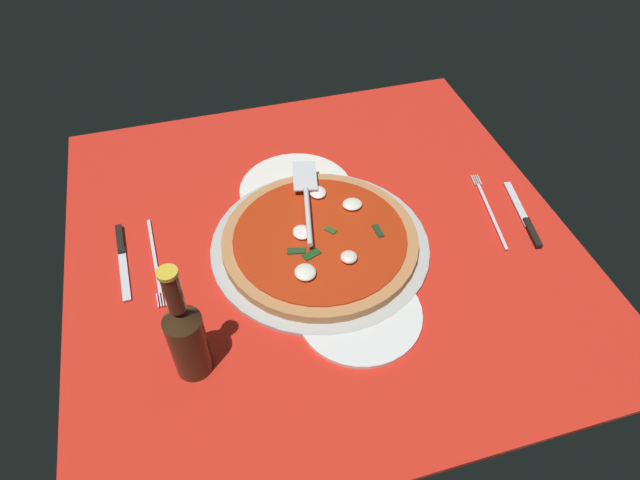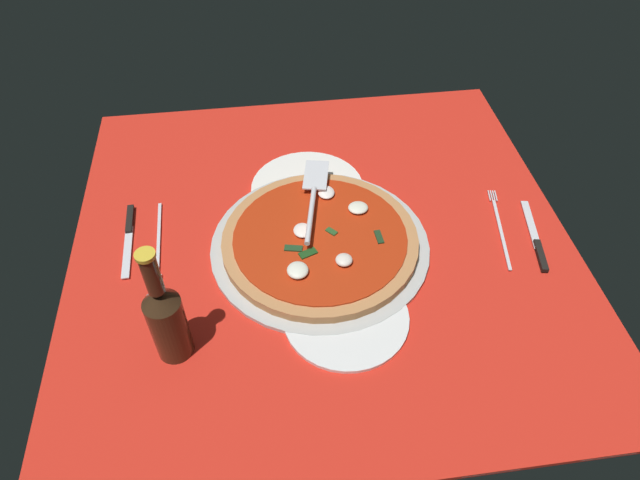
{
  "view_description": "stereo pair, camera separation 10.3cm",
  "coord_description": "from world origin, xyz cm",
  "px_view_note": "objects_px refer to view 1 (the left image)",
  "views": [
    {
      "loc": [
        70.59,
        -20.29,
        77.24
      ],
      "look_at": [
        2.06,
        -0.73,
        2.19
      ],
      "focal_mm": 31.67,
      "sensor_mm": 36.0,
      "label": 1
    },
    {
      "loc": [
        72.7,
        -10.17,
        77.24
      ],
      "look_at": [
        2.06,
        -0.73,
        2.19
      ],
      "focal_mm": 31.67,
      "sensor_mm": 36.0,
      "label": 2
    }
  ],
  "objects_px": {
    "dinner_plate_right": "(360,313)",
    "place_setting_far": "(507,216)",
    "pizza_server": "(306,197)",
    "dinner_plate_left": "(296,190)",
    "place_setting_near": "(138,259)",
    "pizza": "(320,240)",
    "beer_bottle": "(186,336)"
  },
  "relations": [
    {
      "from": "dinner_plate_right",
      "to": "pizza",
      "type": "xyz_separation_m",
      "value": [
        -0.17,
        -0.02,
        0.02
      ]
    },
    {
      "from": "place_setting_near",
      "to": "dinner_plate_right",
      "type": "bearing_deg",
      "value": 54.84
    },
    {
      "from": "dinner_plate_left",
      "to": "pizza",
      "type": "height_order",
      "value": "pizza"
    },
    {
      "from": "place_setting_near",
      "to": "place_setting_far",
      "type": "bearing_deg",
      "value": 81.16
    },
    {
      "from": "pizza",
      "to": "place_setting_near",
      "type": "bearing_deg",
      "value": -100.5
    },
    {
      "from": "pizza",
      "to": "place_setting_far",
      "type": "distance_m",
      "value": 0.38
    },
    {
      "from": "dinner_plate_left",
      "to": "dinner_plate_right",
      "type": "xyz_separation_m",
      "value": [
        0.33,
        0.03,
        0.0
      ]
    },
    {
      "from": "pizza",
      "to": "pizza_server",
      "type": "height_order",
      "value": "pizza_server"
    },
    {
      "from": "dinner_plate_left",
      "to": "dinner_plate_right",
      "type": "height_order",
      "value": "same"
    },
    {
      "from": "dinner_plate_right",
      "to": "place_setting_near",
      "type": "height_order",
      "value": "place_setting_near"
    },
    {
      "from": "pizza_server",
      "to": "beer_bottle",
      "type": "distance_m",
      "value": 0.38
    },
    {
      "from": "dinner_plate_left",
      "to": "place_setting_far",
      "type": "relative_size",
      "value": 1.01
    },
    {
      "from": "dinner_plate_right",
      "to": "pizza_server",
      "type": "distance_m",
      "value": 0.26
    },
    {
      "from": "dinner_plate_right",
      "to": "place_setting_far",
      "type": "distance_m",
      "value": 0.38
    },
    {
      "from": "place_setting_near",
      "to": "place_setting_far",
      "type": "relative_size",
      "value": 0.99
    },
    {
      "from": "pizza_server",
      "to": "place_setting_far",
      "type": "relative_size",
      "value": 1.04
    },
    {
      "from": "place_setting_near",
      "to": "beer_bottle",
      "type": "relative_size",
      "value": 0.98
    },
    {
      "from": "pizza_server",
      "to": "place_setting_near",
      "type": "bearing_deg",
      "value": 107.32
    },
    {
      "from": "dinner_plate_left",
      "to": "beer_bottle",
      "type": "xyz_separation_m",
      "value": [
        0.35,
        -0.25,
        0.08
      ]
    },
    {
      "from": "pizza_server",
      "to": "place_setting_far",
      "type": "bearing_deg",
      "value": -94.82
    },
    {
      "from": "beer_bottle",
      "to": "place_setting_near",
      "type": "bearing_deg",
      "value": -163.98
    },
    {
      "from": "dinner_plate_left",
      "to": "beer_bottle",
      "type": "bearing_deg",
      "value": -35.28
    },
    {
      "from": "dinner_plate_left",
      "to": "pizza",
      "type": "xyz_separation_m",
      "value": [
        0.16,
        0.0,
        0.02
      ]
    },
    {
      "from": "dinner_plate_right",
      "to": "beer_bottle",
      "type": "height_order",
      "value": "beer_bottle"
    },
    {
      "from": "pizza",
      "to": "place_setting_near",
      "type": "xyz_separation_m",
      "value": [
        -0.06,
        -0.33,
        -0.02
      ]
    },
    {
      "from": "place_setting_far",
      "to": "beer_bottle",
      "type": "height_order",
      "value": "beer_bottle"
    },
    {
      "from": "pizza_server",
      "to": "beer_bottle",
      "type": "height_order",
      "value": "beer_bottle"
    },
    {
      "from": "dinner_plate_right",
      "to": "place_setting_far",
      "type": "height_order",
      "value": "place_setting_far"
    },
    {
      "from": "place_setting_near",
      "to": "place_setting_far",
      "type": "height_order",
      "value": "same"
    },
    {
      "from": "pizza_server",
      "to": "place_setting_far",
      "type": "height_order",
      "value": "pizza_server"
    },
    {
      "from": "place_setting_near",
      "to": "beer_bottle",
      "type": "xyz_separation_m",
      "value": [
        0.25,
        0.07,
        0.08
      ]
    },
    {
      "from": "dinner_plate_left",
      "to": "pizza_server",
      "type": "xyz_separation_m",
      "value": [
        0.07,
        0.0,
        0.04
      ]
    }
  ]
}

